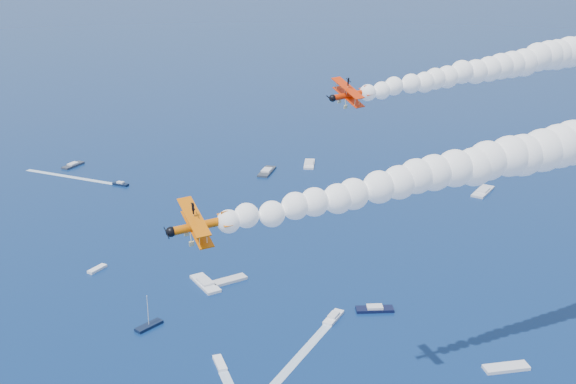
# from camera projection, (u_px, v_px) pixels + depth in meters

# --- Properties ---
(biplane_lead) EXTENTS (10.29, 11.03, 6.81)m
(biplane_lead) POSITION_uv_depth(u_px,v_px,m) (350.00, 95.00, 112.65)
(biplane_lead) COLOR red
(biplane_trail) EXTENTS (10.15, 11.06, 6.67)m
(biplane_trail) POSITION_uv_depth(u_px,v_px,m) (199.00, 226.00, 78.30)
(biplane_trail) COLOR #DD6104
(smoke_trail_lead) EXTENTS (63.46, 59.14, 11.01)m
(smoke_trail_lead) POSITION_uv_depth(u_px,v_px,m) (506.00, 65.00, 124.09)
(smoke_trail_lead) COLOR white
(smoke_trail_trail) EXTENTS (63.32, 55.82, 11.01)m
(smoke_trail_trail) POSITION_uv_depth(u_px,v_px,m) (444.00, 172.00, 88.05)
(smoke_trail_trail) COLOR white
(spectator_boats) EXTENTS (211.43, 168.14, 0.70)m
(spectator_boats) POSITION_uv_depth(u_px,v_px,m) (343.00, 254.00, 198.56)
(spectator_boats) COLOR white
(spectator_boats) RESTS_ON ground
(boat_wakes) EXTENTS (119.16, 150.91, 0.04)m
(boat_wakes) POSITION_uv_depth(u_px,v_px,m) (173.00, 291.00, 179.35)
(boat_wakes) COLOR white
(boat_wakes) RESTS_ON ground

